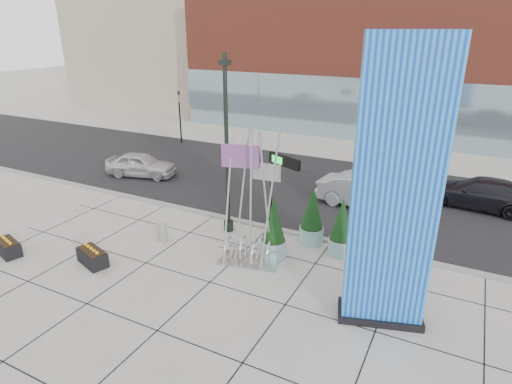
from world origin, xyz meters
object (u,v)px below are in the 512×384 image
at_px(overhead_street_sign, 285,166).
at_px(public_art_sculpture, 249,230).
at_px(blue_pylon, 394,197).
at_px(lamp_post, 227,164).
at_px(car_silver_mid, 367,193).
at_px(car_white_west, 141,165).
at_px(concrete_bollard, 162,232).

bearing_deg(overhead_street_sign, public_art_sculpture, -70.79).
bearing_deg(blue_pylon, public_art_sculpture, 150.74).
bearing_deg(blue_pylon, lamp_post, 139.91).
relative_size(blue_pylon, car_silver_mid, 1.71).
relative_size(blue_pylon, overhead_street_sign, 2.31).
bearing_deg(car_silver_mid, car_white_west, 101.86).
bearing_deg(car_silver_mid, public_art_sculpture, 165.66).
bearing_deg(concrete_bollard, lamp_post, 46.14).
distance_m(public_art_sculpture, overhead_street_sign, 3.38).
xyz_separation_m(public_art_sculpture, car_silver_mid, (2.82, 7.55, -0.58)).
xyz_separation_m(blue_pylon, overhead_street_sign, (-5.11, 4.04, -0.97)).
relative_size(lamp_post, car_silver_mid, 1.53).
bearing_deg(lamp_post, car_white_west, 154.64).
bearing_deg(car_silver_mid, concrete_bollard, 143.46).
bearing_deg(public_art_sculpture, car_silver_mid, 58.54).
distance_m(public_art_sculpture, car_white_west, 12.53).
bearing_deg(overhead_street_sign, concrete_bollard, -122.79).
relative_size(blue_pylon, lamp_post, 1.11).
bearing_deg(car_silver_mid, overhead_street_sign, 157.23).
bearing_deg(car_white_west, public_art_sculpture, -133.71).
height_order(concrete_bollard, car_white_west, car_white_west).
relative_size(lamp_post, public_art_sculpture, 1.44).
bearing_deg(car_silver_mid, lamp_post, 143.94).
xyz_separation_m(overhead_street_sign, car_white_west, (-11.11, 3.33, -2.49)).
height_order(blue_pylon, car_silver_mid, blue_pylon).
relative_size(public_art_sculpture, car_silver_mid, 1.07).
height_order(public_art_sculpture, car_silver_mid, public_art_sculpture).
distance_m(blue_pylon, car_silver_mid, 9.69).
xyz_separation_m(blue_pylon, car_white_west, (-16.22, 7.37, -3.46)).
distance_m(blue_pylon, concrete_bollard, 10.36).
xyz_separation_m(car_white_west, car_silver_mid, (13.70, 1.37, 0.10)).
bearing_deg(concrete_bollard, car_white_west, 136.57).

